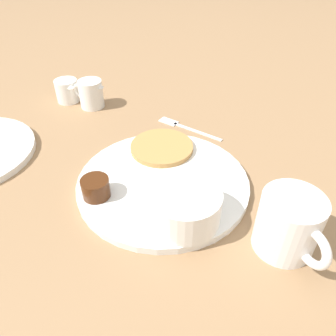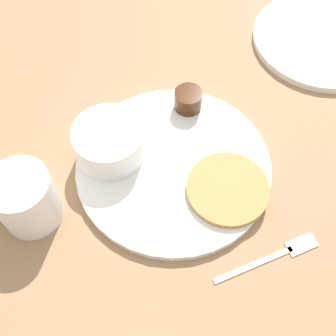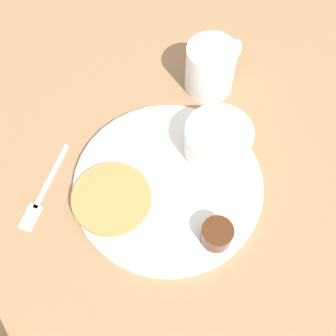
{
  "view_description": "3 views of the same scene",
  "coord_description": "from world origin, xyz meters",
  "px_view_note": "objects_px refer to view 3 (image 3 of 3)",
  "views": [
    {
      "loc": [
        -0.13,
        -0.37,
        0.35
      ],
      "look_at": [
        0.0,
        -0.02,
        0.05
      ],
      "focal_mm": 35.0,
      "sensor_mm": 36.0,
      "label": 1
    },
    {
      "loc": [
        0.3,
        0.06,
        0.51
      ],
      "look_at": [
        0.02,
        -0.0,
        0.03
      ],
      "focal_mm": 45.0,
      "sensor_mm": 36.0,
      "label": 2
    },
    {
      "loc": [
        -0.21,
        0.16,
        0.55
      ],
      "look_at": [
        0.0,
        -0.0,
        0.04
      ],
      "focal_mm": 45.0,
      "sensor_mm": 36.0,
      "label": 3
    }
  ],
  "objects_px": {
    "bowl": "(218,140)",
    "coffee_mug": "(211,67)",
    "plate": "(168,184)",
    "fork": "(41,196)"
  },
  "relations": [
    {
      "from": "coffee_mug",
      "to": "fork",
      "type": "bearing_deg",
      "value": 92.07
    },
    {
      "from": "bowl",
      "to": "fork",
      "type": "relative_size",
      "value": 0.78
    },
    {
      "from": "plate",
      "to": "coffee_mug",
      "type": "xyz_separation_m",
      "value": [
        0.11,
        -0.17,
        0.04
      ]
    },
    {
      "from": "bowl",
      "to": "coffee_mug",
      "type": "relative_size",
      "value": 0.9
    },
    {
      "from": "plate",
      "to": "fork",
      "type": "bearing_deg",
      "value": 58.15
    },
    {
      "from": "fork",
      "to": "coffee_mug",
      "type": "bearing_deg",
      "value": -87.93
    },
    {
      "from": "plate",
      "to": "coffee_mug",
      "type": "distance_m",
      "value": 0.2
    },
    {
      "from": "plate",
      "to": "coffee_mug",
      "type": "relative_size",
      "value": 2.52
    },
    {
      "from": "plate",
      "to": "bowl",
      "type": "distance_m",
      "value": 0.1
    },
    {
      "from": "coffee_mug",
      "to": "fork",
      "type": "height_order",
      "value": "coffee_mug"
    }
  ]
}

